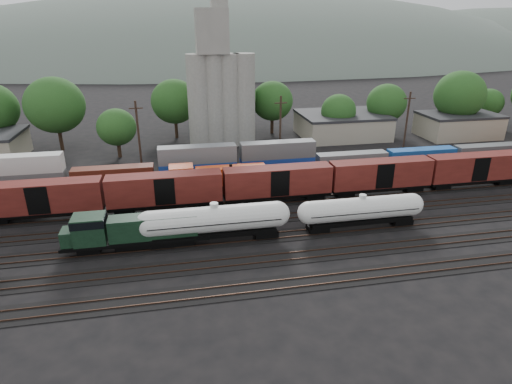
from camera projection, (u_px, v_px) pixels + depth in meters
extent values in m
plane|color=black|center=(230.00, 222.00, 54.73)|extent=(600.00, 600.00, 0.00)
cube|color=black|center=(251.00, 288.00, 41.07)|extent=(180.00, 3.20, 0.08)
cube|color=#382319|center=(253.00, 292.00, 40.39)|extent=(180.00, 0.08, 0.16)
cube|color=#382319|center=(250.00, 283.00, 41.69)|extent=(180.00, 0.08, 0.16)
cube|color=black|center=(243.00, 262.00, 45.62)|extent=(180.00, 3.20, 0.08)
cube|color=#382319|center=(244.00, 264.00, 44.94)|extent=(180.00, 0.08, 0.16)
cube|color=#382319|center=(242.00, 257.00, 46.24)|extent=(180.00, 0.08, 0.16)
cube|color=black|center=(236.00, 240.00, 50.17)|extent=(180.00, 3.20, 0.08)
cube|color=#382319|center=(237.00, 242.00, 49.49)|extent=(180.00, 0.08, 0.16)
cube|color=#382319|center=(235.00, 236.00, 50.79)|extent=(180.00, 0.08, 0.16)
cube|color=black|center=(230.00, 221.00, 54.72)|extent=(180.00, 3.20, 0.08)
cube|color=#382319|center=(231.00, 223.00, 54.03)|extent=(180.00, 0.08, 0.16)
cube|color=#382319|center=(229.00, 218.00, 55.34)|extent=(180.00, 0.08, 0.16)
cube|color=black|center=(225.00, 206.00, 59.26)|extent=(180.00, 3.20, 0.08)
cube|color=#382319|center=(226.00, 207.00, 58.58)|extent=(180.00, 0.08, 0.16)
cube|color=#382319|center=(225.00, 203.00, 59.89)|extent=(180.00, 0.08, 0.16)
cube|color=black|center=(221.00, 192.00, 63.81)|extent=(180.00, 3.20, 0.08)
cube|color=#382319|center=(222.00, 194.00, 63.13)|extent=(180.00, 0.08, 0.16)
cube|color=#382319|center=(220.00, 190.00, 64.44)|extent=(180.00, 0.08, 0.16)
cube|color=black|center=(217.00, 181.00, 68.36)|extent=(180.00, 3.20, 0.08)
cube|color=#382319|center=(218.00, 182.00, 67.68)|extent=(180.00, 0.08, 0.16)
cube|color=#382319|center=(217.00, 179.00, 68.98)|extent=(180.00, 0.08, 0.16)
cube|color=black|center=(137.00, 239.00, 47.74)|extent=(15.99, 2.73, 0.38)
cube|color=black|center=(138.00, 243.00, 47.90)|extent=(4.70, 2.07, 0.75)
cube|color=black|center=(154.00, 226.00, 47.53)|extent=(9.59, 2.26, 2.54)
cube|color=black|center=(90.00, 229.00, 46.24)|extent=(3.39, 2.73, 3.10)
cube|color=black|center=(88.00, 221.00, 45.86)|extent=(3.48, 2.82, 0.85)
cube|color=black|center=(69.00, 237.00, 46.10)|extent=(1.50, 2.26, 1.69)
cylinder|color=black|center=(152.00, 215.00, 47.00)|extent=(0.47, 0.47, 0.47)
cube|color=black|center=(90.00, 248.00, 47.06)|extent=(2.45, 1.88, 0.66)
cube|color=black|center=(184.00, 240.00, 48.88)|extent=(2.45, 1.88, 0.66)
cylinder|color=silver|center=(215.00, 219.00, 48.65)|extent=(14.61, 3.01, 3.01)
sphere|color=silver|center=(149.00, 224.00, 47.35)|extent=(3.01, 3.01, 3.01)
sphere|color=silver|center=(277.00, 214.00, 49.95)|extent=(3.01, 3.01, 3.01)
cylinder|color=silver|center=(214.00, 205.00, 48.01)|extent=(0.93, 0.93, 0.52)
cube|color=black|center=(215.00, 219.00, 48.65)|extent=(14.94, 3.15, 0.08)
cube|color=black|center=(215.00, 232.00, 49.27)|extent=(14.11, 2.28, 0.52)
cube|color=black|center=(163.00, 241.00, 48.44)|extent=(2.70, 2.08, 0.73)
cube|color=black|center=(266.00, 232.00, 50.57)|extent=(2.70, 2.08, 0.73)
cylinder|color=silver|center=(362.00, 208.00, 51.92)|extent=(13.37, 2.75, 2.75)
sphere|color=silver|center=(309.00, 213.00, 50.73)|extent=(2.75, 2.75, 2.75)
sphere|color=silver|center=(412.00, 204.00, 53.10)|extent=(2.75, 2.75, 2.75)
cylinder|color=silver|center=(363.00, 197.00, 51.33)|extent=(0.85, 0.85, 0.47)
cube|color=black|center=(362.00, 208.00, 51.92)|extent=(13.67, 2.89, 0.08)
cube|color=black|center=(360.00, 220.00, 52.49)|extent=(12.91, 2.09, 0.47)
cube|color=black|center=(318.00, 228.00, 51.73)|extent=(2.47, 1.90, 0.66)
cube|color=black|center=(401.00, 220.00, 53.67)|extent=(2.47, 1.90, 0.66)
cube|color=black|center=(217.00, 185.00, 63.27)|extent=(17.15, 2.76, 0.38)
cube|color=black|center=(218.00, 188.00, 63.43)|extent=(4.76, 2.10, 0.76)
cube|color=red|center=(231.00, 175.00, 63.08)|extent=(10.29, 2.29, 2.57)
cube|color=red|center=(182.00, 176.00, 61.70)|extent=(3.43, 2.76, 3.14)
cube|color=black|center=(181.00, 170.00, 61.32)|extent=(3.52, 2.86, 0.86)
cube|color=red|center=(165.00, 182.00, 61.54)|extent=(1.52, 2.29, 1.71)
cylinder|color=black|center=(231.00, 166.00, 62.55)|extent=(0.48, 0.48, 0.48)
cube|color=black|center=(180.00, 192.00, 62.53)|extent=(2.48, 1.91, 0.67)
cube|color=black|center=(254.00, 186.00, 64.48)|extent=(2.48, 1.91, 0.67)
cube|color=black|center=(44.00, 212.00, 54.68)|extent=(15.00, 2.60, 0.40)
cube|color=#541814|center=(41.00, 197.00, 53.89)|extent=(15.00, 2.90, 3.80)
cube|color=black|center=(166.00, 202.00, 57.41)|extent=(15.00, 2.60, 0.40)
cube|color=#541814|center=(165.00, 188.00, 56.63)|extent=(15.00, 2.90, 3.80)
cube|color=black|center=(277.00, 194.00, 60.15)|extent=(15.00, 2.60, 0.40)
cube|color=#541814|center=(278.00, 180.00, 59.36)|extent=(15.00, 2.90, 3.80)
cube|color=black|center=(379.00, 187.00, 62.89)|extent=(15.00, 2.60, 0.40)
cube|color=#541814|center=(381.00, 173.00, 62.10)|extent=(15.00, 2.90, 3.80)
cube|color=black|center=(472.00, 180.00, 65.62)|extent=(15.00, 2.60, 0.40)
cube|color=#541814|center=(475.00, 167.00, 64.83)|extent=(15.00, 2.90, 3.80)
cube|color=black|center=(217.00, 178.00, 68.19)|extent=(160.00, 2.60, 0.60)
cube|color=#55575A|center=(23.00, 181.00, 62.52)|extent=(12.00, 2.40, 2.60)
cube|color=beige|center=(19.00, 164.00, 61.54)|extent=(12.00, 2.40, 2.60)
cube|color=#511E13|center=(113.00, 175.00, 64.79)|extent=(12.00, 2.40, 2.60)
cube|color=#163A98|center=(198.00, 170.00, 67.07)|extent=(12.00, 2.40, 2.60)
cube|color=slate|center=(197.00, 154.00, 66.09)|extent=(12.00, 2.40, 2.60)
cube|color=navy|center=(277.00, 165.00, 69.34)|extent=(12.00, 2.40, 2.60)
cube|color=#525456|center=(278.00, 150.00, 68.36)|extent=(12.00, 2.40, 2.60)
cube|color=#5D6062|center=(352.00, 160.00, 71.61)|extent=(12.00, 2.40, 2.60)
cube|color=#154995|center=(421.00, 156.00, 73.89)|extent=(12.00, 2.40, 2.60)
cube|color=#4D4F51|center=(487.00, 152.00, 76.16)|extent=(12.00, 2.40, 2.60)
cylinder|color=gray|center=(199.00, 102.00, 83.92)|extent=(4.40, 4.40, 18.00)
cylinder|color=gray|center=(214.00, 101.00, 84.46)|extent=(4.40, 4.40, 18.00)
cylinder|color=gray|center=(229.00, 101.00, 84.99)|extent=(4.40, 4.40, 18.00)
cylinder|color=gray|center=(244.00, 100.00, 85.52)|extent=(4.40, 4.40, 18.00)
cube|color=gray|center=(212.00, 31.00, 79.58)|extent=(6.00, 5.00, 8.00)
cube|color=gray|center=(219.00, 2.00, 77.96)|extent=(3.00, 3.00, 4.00)
cube|color=#9E937F|center=(342.00, 126.00, 93.77)|extent=(18.00, 14.00, 4.60)
cube|color=#232326|center=(343.00, 114.00, 92.81)|extent=(18.36, 14.28, 0.50)
cube|color=#9E937F|center=(458.00, 126.00, 93.66)|extent=(16.00, 10.00, 4.60)
cube|color=#232326|center=(460.00, 115.00, 92.70)|extent=(16.32, 10.20, 0.50)
cylinder|color=black|center=(61.00, 140.00, 83.74)|extent=(0.70, 0.70, 4.09)
ellipsoid|color=#26521E|center=(55.00, 105.00, 81.16)|extent=(11.11, 11.11, 10.53)
cylinder|color=black|center=(119.00, 150.00, 79.88)|extent=(0.70, 0.70, 2.62)
ellipsoid|color=#26521E|center=(116.00, 127.00, 78.23)|extent=(7.12, 7.12, 6.74)
cylinder|color=black|center=(176.00, 130.00, 92.83)|extent=(0.70, 0.70, 3.62)
ellipsoid|color=#26521E|center=(174.00, 101.00, 90.55)|extent=(9.82, 9.82, 9.30)
cylinder|color=black|center=(231.00, 127.00, 94.06)|extent=(0.70, 0.70, 4.08)
ellipsoid|color=#26521E|center=(230.00, 96.00, 91.49)|extent=(11.07, 11.07, 10.49)
cylinder|color=black|center=(272.00, 126.00, 96.57)|extent=(0.70, 0.70, 3.35)
ellipsoid|color=#26521E|center=(272.00, 101.00, 94.46)|extent=(9.08, 9.08, 8.60)
cylinder|color=black|center=(337.00, 132.00, 92.74)|extent=(0.70, 0.70, 2.72)
ellipsoid|color=#26521E|center=(338.00, 111.00, 91.02)|extent=(7.39, 7.39, 7.00)
cylinder|color=black|center=(384.00, 127.00, 96.06)|extent=(0.70, 0.70, 3.19)
ellipsoid|color=#26521E|center=(387.00, 103.00, 94.05)|extent=(8.67, 8.67, 8.21)
cylinder|color=black|center=(454.00, 125.00, 95.85)|extent=(0.70, 0.70, 4.00)
ellipsoid|color=#26521E|center=(460.00, 95.00, 93.33)|extent=(10.86, 10.86, 10.29)
cylinder|color=black|center=(485.00, 121.00, 103.42)|extent=(0.70, 0.70, 2.56)
ellipsoid|color=#26521E|center=(488.00, 103.00, 101.81)|extent=(6.94, 6.94, 6.58)
cylinder|color=black|center=(139.00, 137.00, 70.36)|extent=(0.36, 0.36, 12.00)
cube|color=black|center=(136.00, 108.00, 68.56)|extent=(2.20, 0.18, 0.18)
cylinder|color=black|center=(280.00, 131.00, 74.62)|extent=(0.36, 0.36, 12.00)
cube|color=black|center=(281.00, 103.00, 72.82)|extent=(2.20, 0.18, 0.18)
cylinder|color=black|center=(406.00, 125.00, 78.89)|extent=(0.36, 0.36, 12.00)
cube|color=black|center=(410.00, 98.00, 77.09)|extent=(2.20, 0.18, 0.18)
ellipsoid|color=#59665B|center=(237.00, 89.00, 306.89)|extent=(520.00, 286.00, 130.00)
ellipsoid|color=#59665B|center=(507.00, 75.00, 344.01)|extent=(400.00, 220.00, 100.00)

